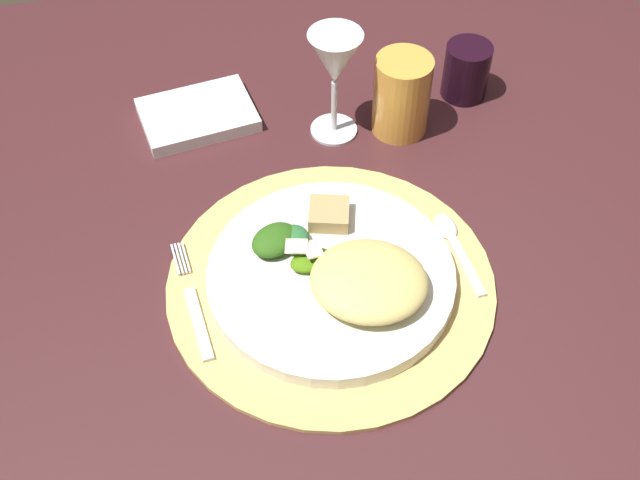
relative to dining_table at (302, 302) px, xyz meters
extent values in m
plane|color=#302B1F|center=(0.00, 0.00, -0.54)|extent=(6.00, 6.00, 0.00)
cube|color=#401F21|center=(0.00, 0.00, 0.17)|extent=(1.22, 1.07, 0.02)
cylinder|color=#432124|center=(0.53, 0.45, -0.19)|extent=(0.09, 0.09, 0.70)
cylinder|color=#D5B462|center=(0.01, -0.11, 0.18)|extent=(0.36, 0.36, 0.01)
cylinder|color=silver|center=(0.01, -0.11, 0.19)|extent=(0.27, 0.27, 0.02)
ellipsoid|color=#D4C16A|center=(0.04, -0.15, 0.22)|extent=(0.16, 0.15, 0.03)
ellipsoid|color=#2C5A16|center=(-0.04, -0.06, 0.21)|extent=(0.07, 0.06, 0.02)
ellipsoid|color=#467310|center=(-0.01, -0.10, 0.21)|extent=(0.05, 0.04, 0.01)
ellipsoid|color=#2D6C35|center=(-0.02, -0.06, 0.21)|extent=(0.06, 0.05, 0.02)
cube|color=beige|center=(-0.02, -0.09, 0.22)|extent=(0.03, 0.02, 0.01)
cube|color=beige|center=(-0.01, -0.09, 0.22)|extent=(0.02, 0.03, 0.00)
cube|color=tan|center=(0.03, -0.04, 0.21)|extent=(0.06, 0.06, 0.02)
cube|color=silver|center=(-0.14, -0.13, 0.18)|extent=(0.02, 0.10, 0.00)
cube|color=silver|center=(-0.15, -0.04, 0.18)|extent=(0.01, 0.05, 0.00)
cube|color=silver|center=(-0.15, -0.04, 0.18)|extent=(0.01, 0.05, 0.00)
cube|color=silver|center=(-0.14, -0.04, 0.18)|extent=(0.01, 0.05, 0.00)
cube|color=silver|center=(-0.14, -0.04, 0.18)|extent=(0.01, 0.05, 0.00)
cube|color=silver|center=(0.16, -0.13, 0.18)|extent=(0.01, 0.09, 0.00)
ellipsoid|color=silver|center=(0.16, -0.07, 0.18)|extent=(0.02, 0.04, 0.01)
cube|color=white|center=(-0.09, 0.20, 0.19)|extent=(0.16, 0.12, 0.02)
cylinder|color=silver|center=(0.08, 0.13, 0.18)|extent=(0.06, 0.06, 0.00)
cylinder|color=silver|center=(0.08, 0.13, 0.22)|extent=(0.01, 0.01, 0.08)
cone|color=silver|center=(0.08, 0.13, 0.29)|extent=(0.07, 0.07, 0.07)
cylinder|color=gold|center=(0.16, 0.12, 0.23)|extent=(0.07, 0.07, 0.11)
cylinder|color=black|center=(0.27, 0.17, 0.21)|extent=(0.06, 0.06, 0.08)
camera|label=1|loc=(-0.13, -0.64, 0.90)|focal=45.70mm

